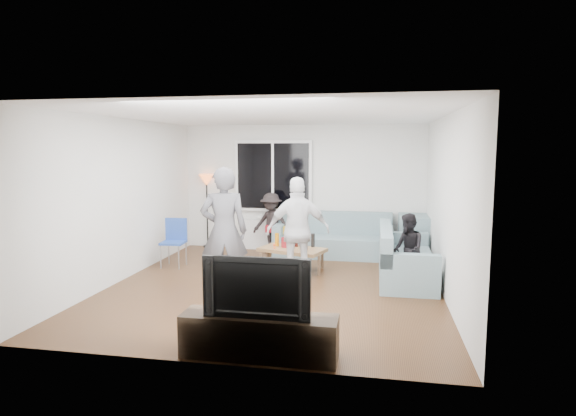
% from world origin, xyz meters
% --- Properties ---
extents(floor, '(5.00, 5.50, 0.04)m').
position_xyz_m(floor, '(0.00, 0.00, -0.02)').
color(floor, '#56351C').
rests_on(floor, ground).
extents(ceiling, '(5.00, 5.50, 0.04)m').
position_xyz_m(ceiling, '(0.00, 0.00, 2.62)').
color(ceiling, white).
rests_on(ceiling, ground).
extents(wall_back, '(5.00, 0.04, 2.60)m').
position_xyz_m(wall_back, '(0.00, 2.77, 1.30)').
color(wall_back, silver).
rests_on(wall_back, ground).
extents(wall_front, '(5.00, 0.04, 2.60)m').
position_xyz_m(wall_front, '(0.00, -2.77, 1.30)').
color(wall_front, silver).
rests_on(wall_front, ground).
extents(wall_left, '(0.04, 5.50, 2.60)m').
position_xyz_m(wall_left, '(-2.52, 0.00, 1.30)').
color(wall_left, silver).
rests_on(wall_left, ground).
extents(wall_right, '(0.04, 5.50, 2.60)m').
position_xyz_m(wall_right, '(2.52, 0.00, 1.30)').
color(wall_right, silver).
rests_on(wall_right, ground).
extents(window_frame, '(1.62, 0.06, 1.47)m').
position_xyz_m(window_frame, '(-0.60, 2.69, 1.55)').
color(window_frame, white).
rests_on(window_frame, wall_back).
extents(window_glass, '(1.50, 0.02, 1.35)m').
position_xyz_m(window_glass, '(-0.60, 2.65, 1.55)').
color(window_glass, black).
rests_on(window_glass, window_frame).
extents(window_mullion, '(0.05, 0.03, 1.35)m').
position_xyz_m(window_mullion, '(-0.60, 2.64, 1.55)').
color(window_mullion, white).
rests_on(window_mullion, window_frame).
extents(radiator, '(1.30, 0.12, 0.62)m').
position_xyz_m(radiator, '(-0.60, 2.65, 0.31)').
color(radiator, silver).
rests_on(radiator, floor).
extents(potted_plant, '(0.23, 0.20, 0.35)m').
position_xyz_m(potted_plant, '(-0.11, 2.62, 0.79)').
color(potted_plant, '#2F6327').
rests_on(potted_plant, radiator).
extents(vase, '(0.18, 0.18, 0.16)m').
position_xyz_m(vase, '(-0.86, 2.62, 0.70)').
color(vase, silver).
rests_on(vase, radiator).
extents(sofa_back_section, '(2.30, 0.85, 0.85)m').
position_xyz_m(sofa_back_section, '(0.70, 2.27, 0.42)').
color(sofa_back_section, slate).
rests_on(sofa_back_section, floor).
extents(sofa_right_section, '(2.00, 0.85, 0.85)m').
position_xyz_m(sofa_right_section, '(2.02, 0.78, 0.42)').
color(sofa_right_section, slate).
rests_on(sofa_right_section, floor).
extents(sofa_corner, '(0.85, 0.85, 0.85)m').
position_xyz_m(sofa_corner, '(2.39, 2.27, 0.42)').
color(sofa_corner, slate).
rests_on(sofa_corner, floor).
extents(cushion_yellow, '(0.42, 0.36, 0.14)m').
position_xyz_m(cushion_yellow, '(-0.27, 2.25, 0.51)').
color(cushion_yellow, gold).
rests_on(cushion_yellow, sofa_back_section).
extents(cushion_red, '(0.39, 0.33, 0.13)m').
position_xyz_m(cushion_red, '(-0.49, 2.33, 0.51)').
color(cushion_red, maroon).
rests_on(cushion_red, sofa_back_section).
extents(coffee_table, '(1.23, 0.92, 0.40)m').
position_xyz_m(coffee_table, '(0.10, 0.99, 0.20)').
color(coffee_table, '#9B6F4B').
rests_on(coffee_table, floor).
extents(pitcher, '(0.17, 0.17, 0.17)m').
position_xyz_m(pitcher, '(-0.02, 1.05, 0.49)').
color(pitcher, maroon).
rests_on(pitcher, coffee_table).
extents(side_chair, '(0.43, 0.43, 0.86)m').
position_xyz_m(side_chair, '(-2.05, 0.89, 0.43)').
color(side_chair, '#2547A0').
rests_on(side_chair, floor).
extents(floor_lamp, '(0.32, 0.32, 1.56)m').
position_xyz_m(floor_lamp, '(-2.05, 2.66, 0.78)').
color(floor_lamp, orange).
rests_on(floor_lamp, floor).
extents(player_left, '(0.77, 0.61, 1.86)m').
position_xyz_m(player_left, '(-0.63, -0.51, 0.93)').
color(player_left, '#47464B').
rests_on(player_left, floor).
extents(player_right, '(1.06, 0.65, 1.68)m').
position_xyz_m(player_right, '(0.33, 0.22, 0.84)').
color(player_right, silver).
rests_on(player_right, floor).
extents(spectator_right, '(0.57, 0.65, 1.12)m').
position_xyz_m(spectator_right, '(2.02, 0.46, 0.56)').
color(spectator_right, black).
rests_on(spectator_right, floor).
extents(spectator_back, '(0.89, 0.66, 1.23)m').
position_xyz_m(spectator_back, '(-0.56, 2.30, 0.62)').
color(spectator_back, black).
rests_on(spectator_back, floor).
extents(tv_console, '(1.60, 0.40, 0.44)m').
position_xyz_m(tv_console, '(0.38, -2.50, 0.22)').
color(tv_console, '#322419').
rests_on(tv_console, floor).
extents(television, '(1.09, 0.14, 0.63)m').
position_xyz_m(television, '(0.38, -2.50, 0.75)').
color(television, black).
rests_on(television, tv_console).
extents(bottle_e, '(0.07, 0.07, 0.24)m').
position_xyz_m(bottle_e, '(0.44, 1.16, 0.52)').
color(bottle_e, black).
rests_on(bottle_e, coffee_table).
extents(bottle_c, '(0.07, 0.07, 0.20)m').
position_xyz_m(bottle_c, '(0.15, 1.14, 0.50)').
color(bottle_c, black).
rests_on(bottle_c, coffee_table).
extents(bottle_a, '(0.07, 0.07, 0.23)m').
position_xyz_m(bottle_a, '(-0.19, 1.11, 0.52)').
color(bottle_a, orange).
rests_on(bottle_a, coffee_table).
extents(bottle_d, '(0.07, 0.07, 0.25)m').
position_xyz_m(bottle_d, '(0.35, 0.91, 0.53)').
color(bottle_d, '#FC5816').
rests_on(bottle_d, coffee_table).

